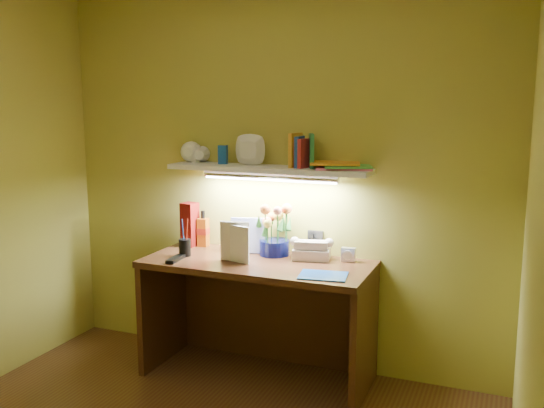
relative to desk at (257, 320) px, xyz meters
The scene contains 13 objects.
desk is the anchor object (origin of this frame).
flower_bouquet 0.57m from the desk, 77.84° to the left, with size 0.21×0.21×0.34m, color #060B3D, non-canonical shape.
telephone 0.56m from the desk, 31.28° to the left, with size 0.23×0.17×0.14m, color beige, non-canonical shape.
desk_clock 0.70m from the desk, 21.50° to the left, with size 0.09×0.04×0.09m, color silver.
whisky_bottle 0.73m from the desk, 155.72° to the left, with size 0.07×0.07×0.24m, color #B8520D, non-canonical shape.
whisky_box 0.80m from the desk, 161.29° to the left, with size 0.09×0.09×0.29m, color #610C0A.
pen_cup 0.67m from the desk, behind, with size 0.08×0.08×0.18m, color black.
art_card 0.54m from the desk, 127.63° to the left, with size 0.23×0.05×0.23m, color white, non-canonical shape.
tv_remote 0.63m from the desk, 160.25° to the right, with size 0.05×0.19×0.02m, color black.
blue_folder 0.62m from the desk, 18.23° to the right, with size 0.27×0.19×0.01m, color #164FAC.
desk_book_a 0.55m from the desk, 164.88° to the right, with size 0.18×0.02×0.25m, color #EDE7CF.
desk_book_b 0.52m from the desk, 165.45° to the right, with size 0.17×0.02×0.23m, color white.
wall_shelf 0.98m from the desk, 95.62° to the left, with size 1.32×0.33×0.24m.
Camera 1 is at (1.43, -2.09, 1.72)m, focal length 40.00 mm.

